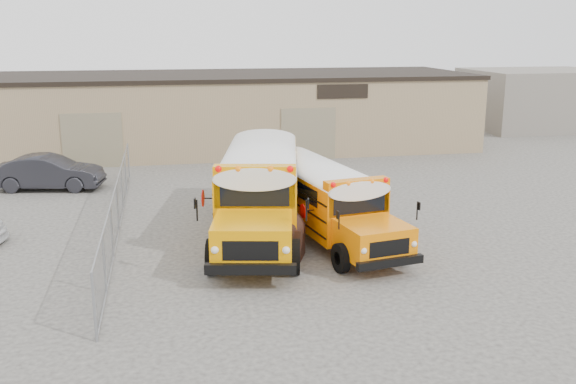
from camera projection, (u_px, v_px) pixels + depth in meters
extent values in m
plane|color=#403E3B|center=(291.00, 247.00, 22.30)|extent=(120.00, 120.00, 0.00)
cube|color=#987F5D|center=(230.00, 112.00, 40.78)|extent=(30.00, 10.00, 4.50)
cube|color=black|center=(229.00, 75.00, 40.22)|extent=(30.20, 10.20, 0.25)
cube|color=black|center=(343.00, 91.00, 36.72)|extent=(3.00, 0.08, 0.80)
cube|color=gray|center=(93.00, 141.00, 34.71)|extent=(3.20, 0.08, 3.00)
cube|color=gray|center=(308.00, 134.00, 36.93)|extent=(3.20, 0.08, 3.00)
cylinder|color=gray|center=(94.00, 307.00, 15.26)|extent=(0.07, 0.07, 1.80)
cylinder|color=gray|center=(104.00, 264.00, 18.12)|extent=(0.07, 0.07, 1.80)
cylinder|color=gray|center=(112.00, 232.00, 20.97)|extent=(0.07, 0.07, 1.80)
cylinder|color=gray|center=(118.00, 208.00, 23.82)|extent=(0.07, 0.07, 1.80)
cylinder|color=gray|center=(122.00, 189.00, 26.68)|extent=(0.07, 0.07, 1.80)
cylinder|color=gray|center=(126.00, 173.00, 29.53)|extent=(0.07, 0.07, 1.80)
cylinder|color=gray|center=(129.00, 161.00, 32.39)|extent=(0.07, 0.07, 1.80)
cylinder|color=gray|center=(116.00, 185.00, 23.61)|extent=(0.05, 18.00, 0.05)
cylinder|color=gray|center=(119.00, 230.00, 24.03)|extent=(0.05, 18.00, 0.05)
cube|color=gray|center=(118.00, 208.00, 23.82)|extent=(0.02, 18.00, 1.70)
cube|color=gray|center=(537.00, 99.00, 49.06)|extent=(10.00, 8.00, 4.40)
cube|color=#F29600|center=(267.00, 152.00, 30.64)|extent=(4.24, 8.53, 2.20)
cube|color=#F29600|center=(262.00, 188.00, 25.66)|extent=(2.78, 2.78, 1.23)
cube|color=black|center=(263.00, 155.00, 26.55)|extent=(2.17, 0.50, 0.81)
cube|color=white|center=(267.00, 126.00, 30.33)|extent=(4.25, 8.61, 0.43)
cube|color=#F29600|center=(263.00, 138.00, 26.63)|extent=(2.68, 1.04, 0.39)
sphere|color=#E50705|center=(236.00, 136.00, 26.36)|extent=(0.21, 0.21, 0.21)
sphere|color=#E50705|center=(290.00, 136.00, 26.35)|extent=(0.21, 0.21, 0.21)
sphere|color=orange|center=(251.00, 136.00, 26.36)|extent=(0.21, 0.21, 0.21)
sphere|color=orange|center=(275.00, 136.00, 26.35)|extent=(0.21, 0.21, 0.21)
cube|color=black|center=(261.00, 208.00, 24.55)|extent=(2.63, 0.75, 0.30)
cube|color=black|center=(270.00, 155.00, 34.89)|extent=(2.62, 0.73, 0.30)
cube|color=black|center=(267.00, 154.00, 30.66)|extent=(4.25, 8.38, 0.06)
cube|color=black|center=(267.00, 138.00, 30.80)|extent=(4.02, 7.27, 0.67)
cylinder|color=black|center=(231.00, 202.00, 25.93)|extent=(0.51, 1.15, 1.12)
cylinder|color=black|center=(294.00, 202.00, 25.92)|extent=(0.51, 1.15, 1.12)
cylinder|color=black|center=(243.00, 167.00, 32.50)|extent=(0.51, 1.15, 1.12)
cylinder|color=black|center=(294.00, 167.00, 32.48)|extent=(0.51, 1.15, 1.12)
cylinder|color=#BF0505|center=(223.00, 161.00, 27.91)|extent=(0.15, 0.60, 0.60)
cube|color=orange|center=(268.00, 166.00, 28.74)|extent=(3.44, 7.13, 1.85)
cube|color=orange|center=(306.00, 198.00, 24.86)|extent=(2.30, 2.30, 1.04)
cube|color=black|center=(296.00, 170.00, 25.54)|extent=(1.83, 0.38, 0.68)
cube|color=white|center=(268.00, 143.00, 28.48)|extent=(3.45, 7.20, 0.36)
cube|color=orange|center=(294.00, 155.00, 25.59)|extent=(2.25, 0.84, 0.32)
sphere|color=#E50705|center=(274.00, 155.00, 25.05)|extent=(0.18, 0.18, 0.18)
sphere|color=#E50705|center=(318.00, 151.00, 25.71)|extent=(0.18, 0.18, 0.18)
sphere|color=orange|center=(286.00, 154.00, 25.23)|extent=(0.18, 0.18, 0.18)
sphere|color=orange|center=(306.00, 152.00, 25.53)|extent=(0.18, 0.18, 0.18)
cube|color=black|center=(317.00, 215.00, 24.00)|extent=(2.21, 0.59, 0.25)
cube|color=black|center=(245.00, 169.00, 32.08)|extent=(2.20, 0.57, 0.25)
cube|color=black|center=(268.00, 168.00, 28.76)|extent=(3.45, 7.01, 0.05)
cube|color=black|center=(266.00, 154.00, 28.86)|extent=(3.27, 6.08, 0.56)
cylinder|color=black|center=(279.00, 213.00, 24.70)|extent=(0.42, 0.97, 0.94)
cylinder|color=black|center=(330.00, 208.00, 25.46)|extent=(0.42, 0.97, 0.94)
cylinder|color=black|center=(236.00, 182.00, 29.83)|extent=(0.42, 0.97, 0.94)
cylinder|color=black|center=(280.00, 178.00, 30.58)|extent=(0.42, 0.97, 0.94)
cylinder|color=#BF0505|center=(252.00, 177.00, 26.06)|extent=(0.12, 0.50, 0.50)
cube|color=black|center=(287.00, 241.00, 21.18)|extent=(1.35, 1.29, 1.07)
sphere|color=black|center=(287.00, 227.00, 21.06)|extent=(1.17, 1.17, 1.17)
imported|color=#222227|center=(49.00, 172.00, 30.12)|extent=(5.19, 2.56, 1.63)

